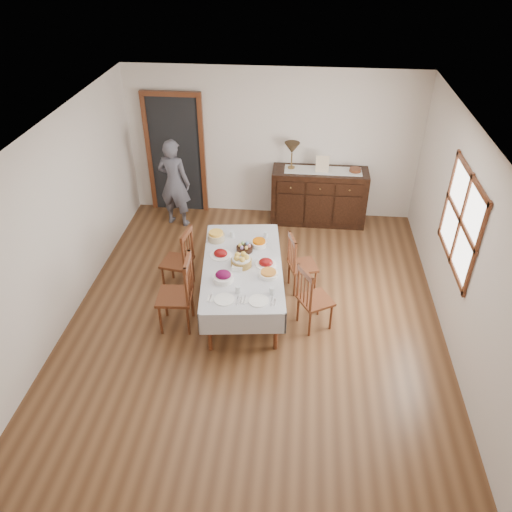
# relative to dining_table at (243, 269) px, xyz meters

# --- Properties ---
(ground) EXTENTS (6.00, 6.00, 0.00)m
(ground) POSITION_rel_dining_table_xyz_m (0.20, -0.25, -0.62)
(ground) COLOR brown
(room_shell) EXTENTS (5.02, 6.02, 2.65)m
(room_shell) POSITION_rel_dining_table_xyz_m (0.05, 0.17, 1.02)
(room_shell) COLOR white
(room_shell) RESTS_ON ground
(dining_table) EXTENTS (1.28, 2.16, 0.71)m
(dining_table) POSITION_rel_dining_table_xyz_m (0.00, 0.00, 0.00)
(dining_table) COLOR silver
(dining_table) RESTS_ON ground
(chair_left_near) EXTENTS (0.47, 0.47, 1.07)m
(chair_left_near) POSITION_rel_dining_table_xyz_m (-0.77, -0.49, -0.08)
(chair_left_near) COLOR #5C2D18
(chair_left_near) RESTS_ON ground
(chair_left_far) EXTENTS (0.46, 0.46, 0.98)m
(chair_left_far) POSITION_rel_dining_table_xyz_m (-0.94, 0.33, -0.12)
(chair_left_far) COLOR #5C2D18
(chair_left_far) RESTS_ON ground
(chair_right_near) EXTENTS (0.54, 0.54, 0.94)m
(chair_right_near) POSITION_rel_dining_table_xyz_m (0.95, -0.35, -0.14)
(chair_right_near) COLOR #5C2D18
(chair_right_near) RESTS_ON ground
(chair_right_far) EXTENTS (0.47, 0.47, 0.91)m
(chair_right_far) POSITION_rel_dining_table_xyz_m (0.77, 0.45, -0.16)
(chair_right_far) COLOR #5C2D18
(chair_right_far) RESTS_ON ground
(sideboard) EXTENTS (1.63, 0.59, 0.98)m
(sideboard) POSITION_rel_dining_table_xyz_m (1.04, 2.46, -0.13)
(sideboard) COLOR black
(sideboard) RESTS_ON ground
(person) EXTENTS (0.58, 0.44, 1.67)m
(person) POSITION_rel_dining_table_xyz_m (-1.43, 2.15, 0.21)
(person) COLOR #55545F
(person) RESTS_ON ground
(bread_basket) EXTENTS (0.28, 0.28, 0.18)m
(bread_basket) POSITION_rel_dining_table_xyz_m (-0.01, -0.04, 0.16)
(bread_basket) COLOR olive
(bread_basket) RESTS_ON dining_table
(egg_basket) EXTENTS (0.23, 0.23, 0.11)m
(egg_basket) POSITION_rel_dining_table_xyz_m (-0.01, 0.32, 0.13)
(egg_basket) COLOR black
(egg_basket) RESTS_ON dining_table
(ham_platter_a) EXTENTS (0.30, 0.30, 0.11)m
(ham_platter_a) POSITION_rel_dining_table_xyz_m (-0.32, 0.17, 0.12)
(ham_platter_a) COLOR white
(ham_platter_a) RESTS_ON dining_table
(ham_platter_b) EXTENTS (0.29, 0.29, 0.11)m
(ham_platter_b) POSITION_rel_dining_table_xyz_m (0.31, 0.01, 0.12)
(ham_platter_b) COLOR white
(ham_platter_b) RESTS_ON dining_table
(beet_bowl) EXTENTS (0.26, 0.26, 0.15)m
(beet_bowl) POSITION_rel_dining_table_xyz_m (-0.20, -0.39, 0.15)
(beet_bowl) COLOR white
(beet_bowl) RESTS_ON dining_table
(carrot_bowl) EXTENTS (0.22, 0.22, 0.09)m
(carrot_bowl) POSITION_rel_dining_table_xyz_m (0.18, 0.46, 0.13)
(carrot_bowl) COLOR white
(carrot_bowl) RESTS_ON dining_table
(pineapple_bowl) EXTENTS (0.24, 0.24, 0.14)m
(pineapple_bowl) POSITION_rel_dining_table_xyz_m (-0.44, 0.55, 0.15)
(pineapple_bowl) COLOR tan
(pineapple_bowl) RESTS_ON dining_table
(casserole_dish) EXTENTS (0.25, 0.25, 0.08)m
(casserole_dish) POSITION_rel_dining_table_xyz_m (0.37, -0.24, 0.12)
(casserole_dish) COLOR white
(casserole_dish) RESTS_ON dining_table
(butter_dish) EXTENTS (0.15, 0.11, 0.07)m
(butter_dish) POSITION_rel_dining_table_xyz_m (-0.05, -0.15, 0.12)
(butter_dish) COLOR white
(butter_dish) RESTS_ON dining_table
(setting_left) EXTENTS (0.43, 0.31, 0.10)m
(setting_left) POSITION_rel_dining_table_xyz_m (-0.08, -0.72, 0.11)
(setting_left) COLOR white
(setting_left) RESTS_ON dining_table
(setting_right) EXTENTS (0.43, 0.31, 0.10)m
(setting_right) POSITION_rel_dining_table_xyz_m (0.33, -0.70, 0.11)
(setting_right) COLOR white
(setting_right) RESTS_ON dining_table
(glass_far_a) EXTENTS (0.07, 0.07, 0.09)m
(glass_far_a) POSITION_rel_dining_table_xyz_m (-0.22, 0.66, 0.13)
(glass_far_a) COLOR silver
(glass_far_a) RESTS_ON dining_table
(glass_far_b) EXTENTS (0.06, 0.06, 0.09)m
(glass_far_b) POSITION_rel_dining_table_xyz_m (0.26, 0.69, 0.13)
(glass_far_b) COLOR silver
(glass_far_b) RESTS_ON dining_table
(runner) EXTENTS (1.30, 0.35, 0.01)m
(runner) POSITION_rel_dining_table_xyz_m (1.08, 2.47, 0.37)
(runner) COLOR silver
(runner) RESTS_ON sideboard
(table_lamp) EXTENTS (0.26, 0.26, 0.46)m
(table_lamp) POSITION_rel_dining_table_xyz_m (0.54, 2.51, 0.72)
(table_lamp) COLOR brown
(table_lamp) RESTS_ON sideboard
(picture_frame) EXTENTS (0.22, 0.08, 0.28)m
(picture_frame) POSITION_rel_dining_table_xyz_m (1.06, 2.42, 0.50)
(picture_frame) COLOR beige
(picture_frame) RESTS_ON sideboard
(deco_bowl) EXTENTS (0.20, 0.20, 0.06)m
(deco_bowl) POSITION_rel_dining_table_xyz_m (1.62, 2.47, 0.39)
(deco_bowl) COLOR #5C2D18
(deco_bowl) RESTS_ON sideboard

